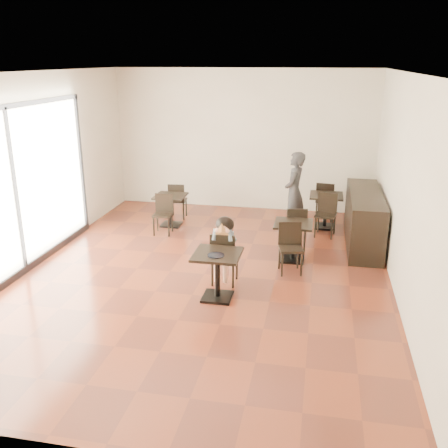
% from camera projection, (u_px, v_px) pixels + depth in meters
% --- Properties ---
extents(floor, '(6.00, 8.00, 0.01)m').
position_uv_depth(floor, '(204.00, 274.00, 8.25)').
color(floor, brown).
rests_on(floor, ground).
extents(ceiling, '(6.00, 8.00, 0.01)m').
position_uv_depth(ceiling, '(201.00, 72.00, 7.24)').
color(ceiling, silver).
rests_on(ceiling, floor).
extents(wall_back, '(6.00, 0.01, 3.20)m').
position_uv_depth(wall_back, '(243.00, 140.00, 11.47)').
color(wall_back, white).
rests_on(wall_back, floor).
extents(wall_front, '(6.00, 0.01, 3.20)m').
position_uv_depth(wall_front, '(88.00, 292.00, 4.03)').
color(wall_front, white).
rests_on(wall_front, floor).
extents(wall_left, '(0.01, 8.00, 3.20)m').
position_uv_depth(wall_left, '(28.00, 172.00, 8.30)').
color(wall_left, white).
rests_on(wall_left, floor).
extents(wall_right, '(0.01, 8.00, 3.20)m').
position_uv_depth(wall_right, '(405.00, 189.00, 7.20)').
color(wall_right, white).
rests_on(wall_right, floor).
extents(storefront_window, '(0.04, 4.50, 2.60)m').
position_uv_depth(storefront_window, '(13.00, 191.00, 7.89)').
color(storefront_window, white).
rests_on(storefront_window, floor).
extents(child_table, '(0.68, 0.68, 0.72)m').
position_uv_depth(child_table, '(217.00, 276.00, 7.32)').
color(child_table, black).
rests_on(child_table, floor).
extents(child_chair, '(0.39, 0.39, 0.86)m').
position_uv_depth(child_chair, '(225.00, 257.00, 7.81)').
color(child_chair, black).
rests_on(child_chair, floor).
extents(child, '(0.39, 0.54, 1.09)m').
position_uv_depth(child, '(225.00, 251.00, 7.77)').
color(child, slate).
rests_on(child, child_chair).
extents(plate, '(0.24, 0.24, 0.01)m').
position_uv_depth(plate, '(216.00, 255.00, 7.11)').
color(plate, black).
rests_on(plate, child_table).
extents(pizza_slice, '(0.25, 0.19, 0.06)m').
position_uv_depth(pizza_slice, '(222.00, 231.00, 7.47)').
color(pizza_slice, '#DFBF6F').
rests_on(pizza_slice, child).
extents(adult_patron, '(0.48, 0.65, 1.63)m').
position_uv_depth(adult_patron, '(294.00, 192.00, 10.13)').
color(adult_patron, '#333337').
rests_on(adult_patron, floor).
extents(cafe_table_mid, '(0.79, 0.79, 0.69)m').
position_uv_depth(cafe_table_mid, '(293.00, 242.00, 8.73)').
color(cafe_table_mid, black).
rests_on(cafe_table_mid, floor).
extents(cafe_table_left, '(0.68, 0.68, 0.67)m').
position_uv_depth(cafe_table_left, '(171.00, 210.00, 10.56)').
color(cafe_table_left, black).
rests_on(cafe_table_left, floor).
extents(cafe_table_back, '(0.78, 0.78, 0.71)m').
position_uv_depth(cafe_table_back, '(325.00, 211.00, 10.43)').
color(cafe_table_back, black).
rests_on(cafe_table_back, floor).
extents(chair_mid_a, '(0.45, 0.45, 0.83)m').
position_uv_depth(chair_mid_a, '(295.00, 228.00, 9.22)').
color(chair_mid_a, black).
rests_on(chair_mid_a, floor).
extents(chair_mid_b, '(0.45, 0.45, 0.83)m').
position_uv_depth(chair_mid_b, '(291.00, 249.00, 8.19)').
color(chair_mid_b, black).
rests_on(chair_mid_b, floor).
extents(chair_left_a, '(0.39, 0.39, 0.80)m').
position_uv_depth(chair_left_a, '(178.00, 200.00, 11.05)').
color(chair_left_a, black).
rests_on(chair_left_a, floor).
extents(chair_left_b, '(0.39, 0.39, 0.80)m').
position_uv_depth(chair_left_b, '(163.00, 215.00, 10.03)').
color(chair_left_b, black).
rests_on(chair_left_b, floor).
extents(chair_back_a, '(0.44, 0.44, 0.86)m').
position_uv_depth(chair_back_a, '(326.00, 201.00, 10.92)').
color(chair_back_a, black).
rests_on(chair_back_a, floor).
extents(chair_back_b, '(0.44, 0.44, 0.86)m').
position_uv_depth(chair_back_b, '(325.00, 216.00, 9.90)').
color(chair_back_b, black).
rests_on(chair_back_b, floor).
extents(service_counter, '(0.60, 2.40, 1.00)m').
position_uv_depth(service_counter, '(364.00, 219.00, 9.47)').
color(service_counter, black).
rests_on(service_counter, floor).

